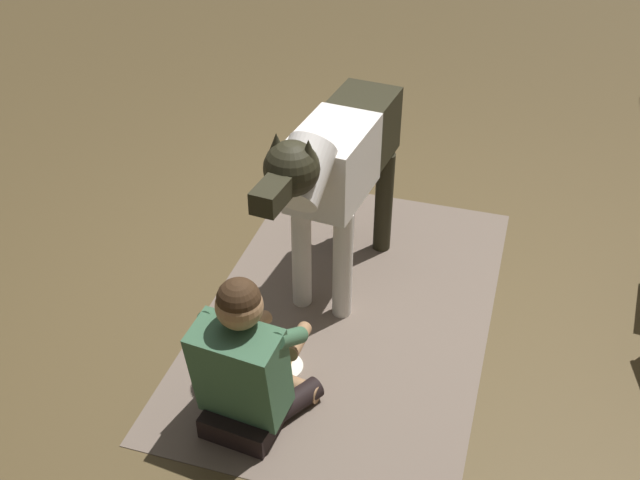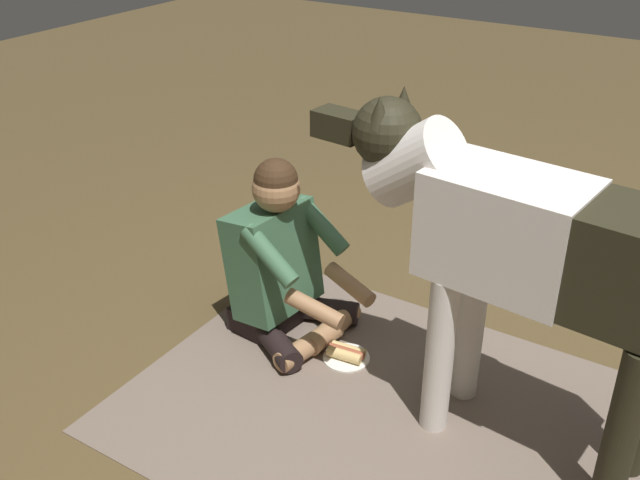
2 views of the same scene
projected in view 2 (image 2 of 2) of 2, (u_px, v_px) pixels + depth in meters
The scene contains 5 objects.
ground_plane at pixel (490, 436), 2.85m from camera, with size 14.39×14.39×0.00m, color brown.
area_rug at pixel (435, 432), 2.86m from camera, with size 2.46×1.55×0.01m, color #6D5D51.
person_sitting_on_floor at pixel (281, 265), 3.31m from camera, with size 0.66×0.57×0.86m.
large_dog at pixel (520, 245), 2.49m from camera, with size 1.64×0.43×1.26m.
hot_dog_on_plate at pixel (346, 354), 3.26m from camera, with size 0.21×0.21×0.06m.
Camera 2 is at (-0.59, 2.17, 2.02)m, focal length 41.31 mm.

